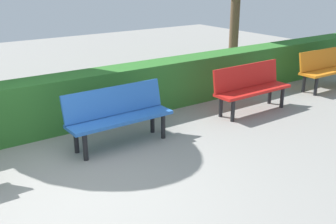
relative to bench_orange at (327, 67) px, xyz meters
name	(u,v)px	position (x,y,z in m)	size (l,w,h in m)	color
ground_plane	(70,194)	(6.38, 0.97, -0.48)	(23.02, 23.02, 0.00)	gray
bench_orange	(327,67)	(0.00, 0.00, 0.00)	(1.58, 0.49, 0.86)	orange
bench_red	(251,86)	(2.50, 0.10, 0.00)	(1.60, 0.46, 0.86)	red
bench_blue	(118,113)	(5.20, 0.02, 0.00)	(1.61, 0.48, 0.86)	blue
hedge_row	(87,98)	(5.20, -1.06, -0.04)	(19.02, 0.57, 0.88)	#2D6B28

